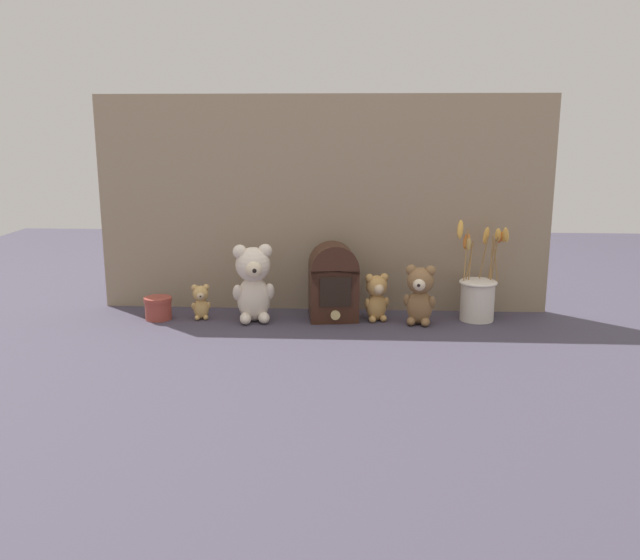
{
  "coord_description": "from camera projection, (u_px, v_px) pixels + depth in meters",
  "views": [
    {
      "loc": [
        0.12,
        -2.18,
        0.64
      ],
      "look_at": [
        0.0,
        0.02,
        0.14
      ],
      "focal_mm": 38.0,
      "sensor_mm": 36.0,
      "label": 1
    }
  ],
  "objects": [
    {
      "name": "teddy_bear_large",
      "position": [
        253.0,
        282.0,
        2.25
      ],
      "size": [
        0.15,
        0.13,
        0.26
      ],
      "color": "beige",
      "rests_on": "ground"
    },
    {
      "name": "backdrop_wall",
      "position": [
        322.0,
        205.0,
        2.35
      ],
      "size": [
        1.57,
        0.02,
        0.75
      ],
      "color": "gray",
      "rests_on": "ground"
    },
    {
      "name": "teddy_bear_medium",
      "position": [
        420.0,
        294.0,
        2.22
      ],
      "size": [
        0.11,
        0.1,
        0.2
      ],
      "color": "olive",
      "rests_on": "ground"
    },
    {
      "name": "teddy_bear_small",
      "position": [
        377.0,
        296.0,
        2.27
      ],
      "size": [
        0.09,
        0.08,
        0.16
      ],
      "color": "tan",
      "rests_on": "ground"
    },
    {
      "name": "teddy_bear_tiny",
      "position": [
        201.0,
        301.0,
        2.29
      ],
      "size": [
        0.07,
        0.06,
        0.12
      ],
      "color": "tan",
      "rests_on": "ground"
    },
    {
      "name": "ground_plane",
      "position": [
        320.0,
        322.0,
        2.27
      ],
      "size": [
        4.0,
        4.0,
        0.0
      ],
      "primitive_type": "plane",
      "color": "#3D3847"
    },
    {
      "name": "flower_vase",
      "position": [
        478.0,
        294.0,
        2.27
      ],
      "size": [
        0.17,
        0.13,
        0.34
      ],
      "color": "silver",
      "rests_on": "ground"
    },
    {
      "name": "decorative_tin_tall",
      "position": [
        158.0,
        308.0,
        2.29
      ],
      "size": [
        0.09,
        0.09,
        0.08
      ],
      "color": "#993D33",
      "rests_on": "ground"
    },
    {
      "name": "vintage_radio",
      "position": [
        333.0,
        281.0,
        2.27
      ],
      "size": [
        0.18,
        0.15,
        0.26
      ],
      "color": "#381E14",
      "rests_on": "ground"
    }
  ]
}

